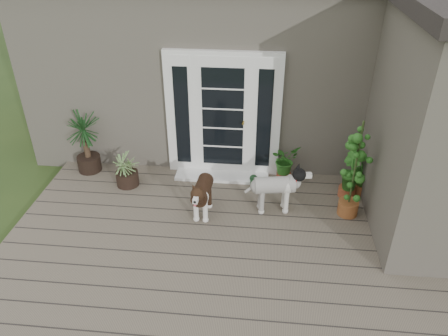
{
  "coord_description": "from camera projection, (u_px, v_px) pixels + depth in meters",
  "views": [
    {
      "loc": [
        0.46,
        -3.88,
        4.13
      ],
      "look_at": [
        -0.1,
        1.75,
        0.7
      ],
      "focal_mm": 34.5,
      "sensor_mm": 36.0,
      "label": 1
    }
  ],
  "objects": [
    {
      "name": "door_unit",
      "position": [
        223.0,
        116.0,
        7.1
      ],
      "size": [
        1.9,
        0.14,
        2.15
      ],
      "primitive_type": "cube",
      "color": "white",
      "rests_on": "deck"
    },
    {
      "name": "herb_c",
      "position": [
        364.0,
        176.0,
        6.93
      ],
      "size": [
        0.55,
        0.55,
        0.62
      ],
      "primitive_type": "imported",
      "rotation": [
        0.0,
        0.0,
        4.18
      ],
      "color": "#1B601F",
      "rests_on": "deck"
    },
    {
      "name": "deck",
      "position": [
        221.0,
        261.0,
        5.8
      ],
      "size": [
        6.2,
        4.6,
        0.12
      ],
      "primitive_type": "cube",
      "color": "#6B5B4C",
      "rests_on": "ground"
    },
    {
      "name": "clog_left",
      "position": [
        254.0,
        182.0,
        7.25
      ],
      "size": [
        0.18,
        0.35,
        0.1
      ],
      "primitive_type": null,
      "rotation": [
        0.0,
        0.0,
        0.05
      ],
      "color": "#143217",
      "rests_on": "deck"
    },
    {
      "name": "yucca",
      "position": [
        86.0,
        143.0,
        7.4
      ],
      "size": [
        1.01,
        1.01,
        1.1
      ],
      "primitive_type": null,
      "rotation": [
        0.0,
        0.0,
        0.43
      ],
      "color": "black",
      "rests_on": "deck"
    },
    {
      "name": "door_step",
      "position": [
        222.0,
        176.0,
        7.47
      ],
      "size": [
        1.6,
        0.4,
        0.05
      ],
      "primitive_type": "cube",
      "color": "white",
      "rests_on": "deck"
    },
    {
      "name": "house_main",
      "position": [
        243.0,
        58.0,
        8.64
      ],
      "size": [
        7.4,
        4.0,
        3.1
      ],
      "primitive_type": "cube",
      "color": "#665E54",
      "rests_on": "ground"
    },
    {
      "name": "clog_right",
      "position": [
        277.0,
        187.0,
        7.14
      ],
      "size": [
        0.23,
        0.28,
        0.08
      ],
      "primitive_type": null,
      "rotation": [
        0.0,
        0.0,
        -0.52
      ],
      "color": "#14321A",
      "rests_on": "deck"
    },
    {
      "name": "brindle_dog",
      "position": [
        203.0,
        196.0,
        6.42
      ],
      "size": [
        0.37,
        0.79,
        0.65
      ],
      "primitive_type": null,
      "rotation": [
        0.0,
        0.0,
        3.09
      ],
      "color": "#341F12",
      "rests_on": "deck"
    },
    {
      "name": "spider_plant",
      "position": [
        126.0,
        168.0,
        7.11
      ],
      "size": [
        0.65,
        0.65,
        0.66
      ],
      "primitive_type": null,
      "rotation": [
        0.0,
        0.0,
        -0.04
      ],
      "color": "#8CA968",
      "rests_on": "deck"
    },
    {
      "name": "white_dog",
      "position": [
        274.0,
        192.0,
        6.49
      ],
      "size": [
        0.86,
        0.48,
        0.68
      ],
      "primitive_type": null,
      "rotation": [
        0.0,
        0.0,
        -1.41
      ],
      "color": "silver",
      "rests_on": "deck"
    },
    {
      "name": "house_wing",
      "position": [
        446.0,
        135.0,
        5.71
      ],
      "size": [
        1.6,
        2.4,
        3.1
      ],
      "primitive_type": "cube",
      "color": "#665E54",
      "rests_on": "ground"
    },
    {
      "name": "herb_a",
      "position": [
        284.0,
        166.0,
        7.24
      ],
      "size": [
        0.64,
        0.64,
        0.58
      ],
      "primitive_type": "imported",
      "rotation": [
        0.0,
        0.0,
        0.78
      ],
      "color": "#17531C",
      "rests_on": "deck"
    },
    {
      "name": "sapling",
      "position": [
        355.0,
        169.0,
        6.17
      ],
      "size": [
        0.55,
        0.55,
        1.61
      ],
      "primitive_type": null,
      "rotation": [
        0.0,
        0.0,
        -0.19
      ],
      "color": "#265919",
      "rests_on": "deck"
    },
    {
      "name": "herb_b",
      "position": [
        349.0,
        181.0,
        6.85
      ],
      "size": [
        0.45,
        0.45,
        0.58
      ],
      "primitive_type": "imported",
      "rotation": [
        0.0,
        0.0,
        1.76
      ],
      "color": "#1F5B1A",
      "rests_on": "deck"
    }
  ]
}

